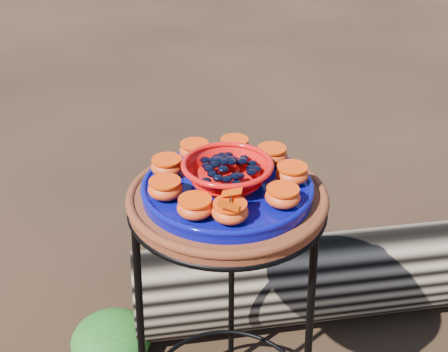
# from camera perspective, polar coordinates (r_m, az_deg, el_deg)

# --- Properties ---
(plant_stand) EXTENTS (0.44, 0.44, 0.70)m
(plant_stand) POSITION_cam_1_polar(r_m,az_deg,el_deg) (1.36, 0.29, -15.60)
(plant_stand) COLOR black
(plant_stand) RESTS_ON ground
(terracotta_saucer) EXTENTS (0.40, 0.40, 0.03)m
(terracotta_saucer) POSITION_cam_1_polar(r_m,az_deg,el_deg) (1.13, 0.34, -2.48)
(terracotta_saucer) COLOR #542009
(terracotta_saucer) RESTS_ON plant_stand
(cobalt_plate) EXTENTS (0.34, 0.34, 0.02)m
(cobalt_plate) POSITION_cam_1_polar(r_m,az_deg,el_deg) (1.12, 0.34, -1.30)
(cobalt_plate) COLOR #000456
(cobalt_plate) RESTS_ON terracotta_saucer
(red_bowl) EXTENTS (0.17, 0.17, 0.05)m
(red_bowl) POSITION_cam_1_polar(r_m,az_deg,el_deg) (1.10, 0.35, 0.26)
(red_bowl) COLOR red
(red_bowl) RESTS_ON cobalt_plate
(glass_gems) EXTENTS (0.13, 0.13, 0.02)m
(glass_gems) POSITION_cam_1_polar(r_m,az_deg,el_deg) (1.08, 0.35, 1.87)
(glass_gems) COLOR black
(glass_gems) RESTS_ON red_bowl
(orange_half_0) EXTENTS (0.07, 0.07, 0.04)m
(orange_half_0) POSITION_cam_1_polar(r_m,az_deg,el_deg) (0.99, 0.61, -3.66)
(orange_half_0) COLOR #B3150B
(orange_half_0) RESTS_ON cobalt_plate
(orange_half_1) EXTENTS (0.07, 0.07, 0.04)m
(orange_half_1) POSITION_cam_1_polar(r_m,az_deg,el_deg) (1.04, 5.97, -2.10)
(orange_half_1) COLOR #B3150B
(orange_half_1) RESTS_ON cobalt_plate
(orange_half_2) EXTENTS (0.07, 0.07, 0.04)m
(orange_half_2) POSITION_cam_1_polar(r_m,az_deg,el_deg) (1.11, 6.91, 0.18)
(orange_half_2) COLOR #B3150B
(orange_half_2) RESTS_ON cobalt_plate
(orange_half_3) EXTENTS (0.07, 0.07, 0.04)m
(orange_half_3) POSITION_cam_1_polar(r_m,az_deg,el_deg) (1.18, 4.87, 2.12)
(orange_half_3) COLOR #B3150B
(orange_half_3) RESTS_ON cobalt_plate
(orange_half_4) EXTENTS (0.07, 0.07, 0.04)m
(orange_half_4) POSITION_cam_1_polar(r_m,az_deg,el_deg) (1.21, 1.07, 3.00)
(orange_half_4) COLOR #B3150B
(orange_half_4) RESTS_ON cobalt_plate
(orange_half_5) EXTENTS (0.07, 0.07, 0.04)m
(orange_half_5) POSITION_cam_1_polar(r_m,az_deg,el_deg) (1.20, -3.00, 2.58)
(orange_half_5) COLOR #B3150B
(orange_half_5) RESTS_ON cobalt_plate
(orange_half_6) EXTENTS (0.07, 0.07, 0.04)m
(orange_half_6) POSITION_cam_1_polar(r_m,az_deg,el_deg) (1.14, -5.80, 0.96)
(orange_half_6) COLOR #B3150B
(orange_half_6) RESTS_ON cobalt_plate
(orange_half_7) EXTENTS (0.07, 0.07, 0.04)m
(orange_half_7) POSITION_cam_1_polar(r_m,az_deg,el_deg) (1.06, -5.98, -1.31)
(orange_half_7) COLOR #B3150B
(orange_half_7) RESTS_ON cobalt_plate
(orange_half_8) EXTENTS (0.07, 0.07, 0.04)m
(orange_half_8) POSITION_cam_1_polar(r_m,az_deg,el_deg) (1.01, -2.95, -3.21)
(orange_half_8) COLOR #B3150B
(orange_half_8) RESTS_ON cobalt_plate
(butterfly) EXTENTS (0.08, 0.06, 0.01)m
(butterfly) POSITION_cam_1_polar(r_m,az_deg,el_deg) (0.98, 0.62, -2.43)
(butterfly) COLOR #C63100
(butterfly) RESTS_ON orange_half_0
(driftwood_log) EXTENTS (1.54, 0.71, 0.28)m
(driftwood_log) POSITION_cam_1_polar(r_m,az_deg,el_deg) (1.91, 14.08, -9.41)
(driftwood_log) COLOR black
(driftwood_log) RESTS_ON ground
(foliage_left) EXTENTS (0.24, 0.24, 0.12)m
(foliage_left) POSITION_cam_1_polar(r_m,az_deg,el_deg) (1.78, -11.39, -15.83)
(foliage_left) COLOR #144510
(foliage_left) RESTS_ON ground
(foliage_back) EXTENTS (0.28, 0.28, 0.14)m
(foliage_back) POSITION_cam_1_polar(r_m,az_deg,el_deg) (2.02, -3.68, -8.36)
(foliage_back) COLOR #144510
(foliage_back) RESTS_ON ground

